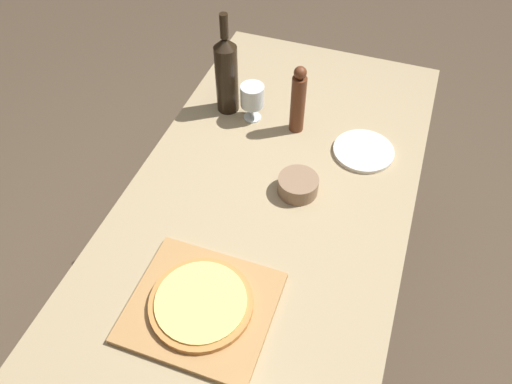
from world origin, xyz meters
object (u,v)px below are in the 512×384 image
object	(u,v)px
pepper_mill	(298,101)
wine_glass	(252,97)
pizza	(201,303)
small_bowl	(298,185)
wine_bottle	(226,74)

from	to	relation	value
pepper_mill	wine_glass	bearing A→B (deg)	178.44
pizza	small_bowl	world-z (taller)	small_bowl
wine_bottle	small_bowl	world-z (taller)	wine_bottle
wine_bottle	pepper_mill	world-z (taller)	wine_bottle
wine_glass	small_bowl	size ratio (longest dim) A/B	1.09
wine_bottle	pizza	bearing A→B (deg)	-73.31
wine_glass	small_bowl	distance (m)	0.39
wine_bottle	pepper_mill	distance (m)	0.27
pizza	wine_glass	distance (m)	0.77
pizza	wine_bottle	bearing A→B (deg)	106.69
pizza	small_bowl	size ratio (longest dim) A/B	2.13
small_bowl	wine_bottle	bearing A→B (deg)	139.11
pepper_mill	small_bowl	bearing A→B (deg)	-72.62
wine_bottle	small_bowl	size ratio (longest dim) A/B	2.96
pizza	small_bowl	xyz separation A→B (m)	(0.12, 0.47, -0.00)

